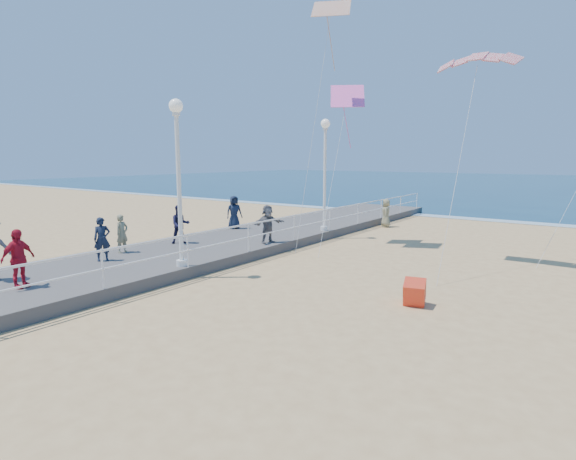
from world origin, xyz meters
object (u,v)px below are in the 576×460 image
Objects in this scene: spectator_3 at (18,259)px; spectator_6 at (122,234)px; box_kite at (415,295)px; beach_walker_c at (386,213)px; lamp_post_far at (325,163)px; spectator_4 at (234,212)px; spectator_7 at (180,224)px; spectator_5 at (268,224)px; lamp_post_mid at (178,166)px; spectator_0 at (102,239)px.

spectator_3 is 1.13× the size of spectator_6.
beach_walker_c is at bearing 102.18° from box_kite.
spectator_3 is (-1.66, -13.26, -2.45)m from lamp_post_far.
spectator_7 is (0.87, -4.23, -0.03)m from spectator_4.
spectator_7 is at bearing 145.65° from spectator_5.
spectator_5 is at bearing 92.88° from lamp_post_mid.
spectator_0 is 0.94× the size of beach_walker_c.
lamp_post_mid and lamp_post_far have the same top height.
spectator_6 is 0.90× the size of beach_walker_c.
spectator_5 is at bearing -41.87° from spectator_6.
spectator_6 is at bearing 52.48° from spectator_0.
lamp_post_mid is 5.19m from spectator_3.
spectator_0 reaches higher than box_kite.
lamp_post_mid is 3.53× the size of spectator_0.
spectator_6 is (-3.44, 0.14, -2.54)m from lamp_post_mid.
spectator_3 is (-1.66, -4.26, -2.45)m from lamp_post_mid.
lamp_post_mid is at bearing -122.48° from spectator_4.
lamp_post_far is at bearing 6.51° from spectator_7.
box_kite is (6.27, -12.50, -0.50)m from beach_walker_c.
lamp_post_far is at bearing -29.02° from spectator_6.
box_kite is (7.21, -7.28, -3.36)m from lamp_post_far.
spectator_7 is 10.38m from box_kite.
spectator_0 is 3.38m from spectator_3.
lamp_post_far is at bearing 9.01° from spectator_0.
lamp_post_far is 7.48m from spectator_7.
spectator_7 is at bearing -140.75° from spectator_4.
beach_walker_c is at bearing 79.75° from lamp_post_far.
spectator_3 reaches higher than spectator_5.
spectator_4 is at bearing 32.88° from spectator_0.
lamp_post_far is 3.28× the size of spectator_3.
spectator_7 reaches higher than spectator_0.
spectator_4 is 4.23m from spectator_5.
spectator_5 is (-0.24, 4.86, -2.47)m from lamp_post_mid.
box_kite is at bearing -62.72° from spectator_7.
spectator_3 is 10.74m from box_kite.
lamp_post_mid is 3.28× the size of spectator_3.
spectator_5 is 1.00× the size of beach_walker_c.
spectator_4 is (-1.17, 7.94, 0.07)m from spectator_0.
lamp_post_mid is at bearing -30.35° from beach_walker_c.
spectator_0 is 0.95× the size of spectator_7.
spectator_4 is (-2.30, 11.13, 0.01)m from spectator_3.
lamp_post_far is 13.59m from spectator_3.
spectator_0 is 15.74m from beach_walker_c.
beach_walker_c is at bearing -6.18° from spectator_4.
spectator_7 reaches higher than beach_walker_c.
spectator_5 is 8.14m from box_kite.
lamp_post_far is 3.53× the size of spectator_0.
beach_walker_c is (3.74, 15.29, -0.36)m from spectator_0.
box_kite is (7.21, 1.72, -3.36)m from lamp_post_mid.
spectator_6 is at bearing 177.64° from lamp_post_mid.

